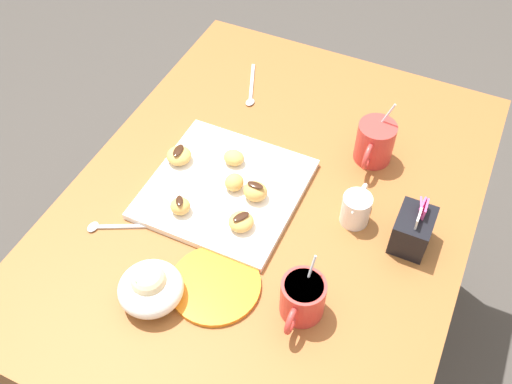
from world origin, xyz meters
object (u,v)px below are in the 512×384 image
Objects in this scene: pastry_plate_square at (225,189)px; cream_pitcher_white at (356,208)px; saucer_orange_left at (215,285)px; beignet_0 at (179,156)px; coffee_mug_red_right at (302,298)px; sugar_caddy at (413,230)px; beignet_2 at (255,191)px; ice_cream_bowl at (150,287)px; dining_table at (269,234)px; beignet_4 at (234,158)px; beignet_5 at (241,222)px; beignet_1 at (180,206)px; coffee_mug_red_left at (375,142)px; beignet_3 at (234,182)px.

pastry_plate_square is 0.28m from cream_pitcher_white.
saucer_orange_left is 3.17× the size of beignet_0.
sugar_caddy is (-0.24, 0.14, -0.00)m from coffee_mug_red_right.
ice_cream_bowl is at bearing -14.61° from beignet_2.
dining_table is 0.24m from cream_pitcher_white.
beignet_2 reaches higher than dining_table.
beignet_2 is at bearing 50.21° from beignet_4.
ice_cream_bowl is 0.69× the size of saucer_orange_left.
ice_cream_bowl is (0.34, -0.28, -0.00)m from cream_pitcher_white.
pastry_plate_square reaches higher than dining_table.
ice_cream_bowl is at bearing -50.77° from sugar_caddy.
cream_pitcher_white is 1.89× the size of beignet_0.
sugar_caddy is 0.34m from beignet_5.
coffee_mug_red_right is 1.07× the size of ice_cream_bowl.
beignet_4 is 0.18m from beignet_5.
ice_cream_bowl is at bearing -70.43° from coffee_mug_red_right.
ice_cream_bowl is 0.34m from beignet_0.
beignet_2 is at bearing 128.61° from beignet_1.
coffee_mug_red_left is 3.54× the size of beignet_1.
beignet_1 is 0.82× the size of beignet_2.
coffee_mug_red_right reaches higher than saucer_orange_left.
beignet_0 is at bearing -149.17° from beignet_1.
saucer_orange_left is at bearing -50.20° from sugar_caddy.
beignet_1 reaches higher than beignet_0.
cream_pitcher_white is (-0.03, 0.18, 0.16)m from dining_table.
cream_pitcher_white is at bearing 139.91° from ice_cream_bowl.
ice_cream_bowl reaches higher than beignet_2.
beignet_0 is (-0.01, -0.23, 0.15)m from dining_table.
sugar_caddy is 0.41m from beignet_4.
saucer_orange_left is (0.24, -0.01, 0.13)m from dining_table.
sugar_caddy is (-0.02, 0.30, 0.17)m from dining_table.
beignet_1 is at bearing 30.83° from beignet_0.
coffee_mug_red_left is 0.45m from beignet_1.
cream_pitcher_white reaches higher than pastry_plate_square.
ice_cream_bowl is at bearing 21.07° from beignet_0.
beignet_5 is at bearing 158.59° from ice_cream_bowl.
sugar_caddy is at bearing 106.71° from beignet_1.
cream_pitcher_white is 0.86× the size of ice_cream_bowl.
pastry_plate_square is at bearing -75.67° from beignet_3.
cream_pitcher_white is 2.23× the size of beignet_4.
dining_table is 10.50× the size of cream_pitcher_white.
dining_table is 0.18m from beignet_5.
beignet_0 is at bearing -67.89° from beignet_4.
beignet_0 is at bearing -62.11° from coffee_mug_red_left.
coffee_mug_red_right reaches higher than beignet_2.
beignet_0 is 1.18× the size of beignet_4.
cream_pitcher_white reaches higher than beignet_2.
beignet_0 is 1.31× the size of beignet_1.
beignet_5 is (0.09, 0.06, -0.00)m from beignet_3.
cream_pitcher_white is at bearing 92.61° from beignet_0.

